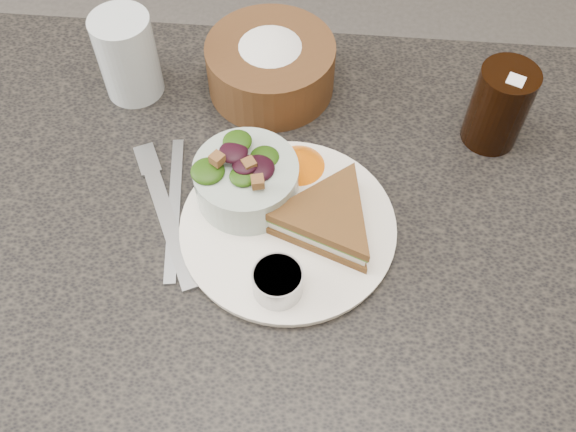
# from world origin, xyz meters

# --- Properties ---
(floor) EXTENTS (6.00, 6.00, 0.00)m
(floor) POSITION_xyz_m (0.00, 0.00, 0.00)
(floor) COLOR #53504E
(floor) RESTS_ON ground
(dining_table) EXTENTS (1.00, 0.70, 0.75)m
(dining_table) POSITION_xyz_m (0.00, 0.00, 0.38)
(dining_table) COLOR black
(dining_table) RESTS_ON floor
(dinner_plate) EXTENTS (0.25, 0.25, 0.01)m
(dinner_plate) POSITION_xyz_m (-0.00, -0.01, 0.76)
(dinner_plate) COLOR white
(dinner_plate) RESTS_ON dining_table
(sandwich) EXTENTS (0.19, 0.19, 0.04)m
(sandwich) POSITION_xyz_m (0.04, -0.01, 0.78)
(sandwich) COLOR #543317
(sandwich) RESTS_ON dinner_plate
(salad_bowl) EXTENTS (0.14, 0.14, 0.07)m
(salad_bowl) POSITION_xyz_m (-0.06, 0.03, 0.80)
(salad_bowl) COLOR #9DB0A5
(salad_bowl) RESTS_ON dinner_plate
(dressing_ramekin) EXTENTS (0.06, 0.06, 0.03)m
(dressing_ramekin) POSITION_xyz_m (-0.01, -0.09, 0.78)
(dressing_ramekin) COLOR #A4A5A6
(dressing_ramekin) RESTS_ON dinner_plate
(orange_wedge) EXTENTS (0.08, 0.08, 0.03)m
(orange_wedge) POSITION_xyz_m (0.00, 0.08, 0.78)
(orange_wedge) COLOR orange
(orange_wedge) RESTS_ON dinner_plate
(fork) EXTENTS (0.11, 0.19, 0.01)m
(fork) POSITION_xyz_m (-0.15, -0.01, 0.75)
(fork) COLOR #9EA2A7
(fork) RESTS_ON dining_table
(knife) EXTENTS (0.04, 0.21, 0.00)m
(knife) POSITION_xyz_m (-0.15, 0.01, 0.75)
(knife) COLOR #A4ACB5
(knife) RESTS_ON dining_table
(bread_basket) EXTENTS (0.22, 0.22, 0.10)m
(bread_basket) POSITION_xyz_m (-0.05, 0.23, 0.80)
(bread_basket) COLOR #56341D
(bread_basket) RESTS_ON dining_table
(cola_glass) EXTENTS (0.07, 0.07, 0.13)m
(cola_glass) POSITION_xyz_m (0.25, 0.16, 0.81)
(cola_glass) COLOR black
(cola_glass) RESTS_ON dining_table
(water_glass) EXTENTS (0.08, 0.08, 0.12)m
(water_glass) POSITION_xyz_m (-0.24, 0.21, 0.81)
(water_glass) COLOR silver
(water_glass) RESTS_ON dining_table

